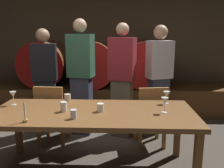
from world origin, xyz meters
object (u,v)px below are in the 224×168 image
at_px(chair_right, 151,113).
at_px(candle_center, 25,116).
at_px(guest_far_right, 159,78).
at_px(cup_far_right, 100,107).
at_px(cup_center_left, 64,107).
at_px(cup_center_right, 74,114).
at_px(wine_glass_center, 165,102).
at_px(wine_glass_right, 167,95).
at_px(wine_glass_left, 13,95).
at_px(wine_barrel_right, 144,64).
at_px(wine_barrel_left, 46,63).
at_px(wine_barrel_center, 93,64).
at_px(guest_far_left, 45,80).
at_px(guest_center_left, 81,77).
at_px(dining_table, 93,117).
at_px(guest_center_right, 122,80).
at_px(cup_far_left, 68,98).
at_px(chair_left, 52,112).

xyz_separation_m(chair_right, candle_center, (-1.35, -1.03, 0.31)).
distance_m(guest_far_right, cup_far_right, 1.53).
distance_m(cup_center_left, cup_center_right, 0.27).
distance_m(wine_glass_center, wine_glass_right, 0.36).
bearing_deg(wine_glass_left, wine_barrel_right, 49.68).
height_order(wine_barrel_left, guest_far_right, guest_far_right).
height_order(wine_barrel_center, wine_glass_left, wine_barrel_center).
bearing_deg(guest_far_right, wine_glass_left, 10.56).
height_order(chair_right, guest_far_left, guest_far_left).
relative_size(guest_center_left, cup_center_left, 16.70).
relative_size(guest_center_left, guest_far_right, 1.05).
height_order(dining_table, wine_glass_left, wine_glass_left).
height_order(wine_barrel_right, cup_far_right, wine_barrel_right).
xyz_separation_m(chair_right, guest_far_left, (-1.63, 0.52, 0.36)).
xyz_separation_m(guest_center_right, cup_center_left, (-0.64, -1.05, -0.09)).
bearing_deg(cup_far_left, chair_right, 14.89).
distance_m(cup_center_left, cup_far_right, 0.40).
xyz_separation_m(cup_center_left, cup_center_right, (0.15, -0.22, -0.01)).
bearing_deg(chair_left, wine_glass_left, 60.47).
bearing_deg(dining_table, wine_barrel_right, 71.25).
bearing_deg(wine_barrel_left, wine_barrel_right, 0.00).
bearing_deg(wine_glass_center, guest_center_left, 133.98).
bearing_deg(chair_left, guest_far_right, -155.18).
distance_m(wine_barrel_right, chair_left, 2.19).
bearing_deg(wine_barrel_right, guest_center_left, -132.95).
relative_size(chair_left, wine_glass_right, 5.75).
distance_m(guest_far_right, wine_glass_center, 1.31).
relative_size(guest_center_left, wine_glass_right, 11.73).
bearing_deg(chair_right, guest_center_right, -49.51).
distance_m(chair_left, wine_glass_left, 0.68).
bearing_deg(wine_barrel_left, guest_center_left, -51.82).
bearing_deg(guest_center_right, wine_glass_left, 50.05).
height_order(guest_center_right, cup_far_left, guest_center_right).
xyz_separation_m(guest_far_left, wine_glass_center, (1.68, -1.21, 0.01)).
xyz_separation_m(wine_barrel_left, wine_barrel_right, (1.97, 0.00, 0.00)).
relative_size(candle_center, cup_far_right, 2.38).
xyz_separation_m(wine_barrel_center, candle_center, (-0.37, -2.61, -0.18)).
relative_size(wine_barrel_left, cup_far_right, 9.91).
bearing_deg(cup_center_left, wine_barrel_center, 88.26).
height_order(wine_barrel_center, wine_barrel_right, same).
height_order(wine_barrel_center, guest_far_left, guest_far_left).
distance_m(dining_table, wine_glass_right, 0.94).
bearing_deg(guest_center_left, wine_glass_center, 145.35).
xyz_separation_m(wine_glass_center, cup_center_right, (-0.94, -0.22, -0.08)).
distance_m(wine_barrel_right, guest_far_right, 0.99).
bearing_deg(wine_barrel_right, candle_center, -117.92).
relative_size(cup_far_left, cup_center_right, 0.98).
height_order(dining_table, guest_center_left, guest_center_left).
xyz_separation_m(wine_barrel_center, chair_left, (-0.41, -1.58, -0.49)).
relative_size(wine_glass_left, cup_far_left, 1.78).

